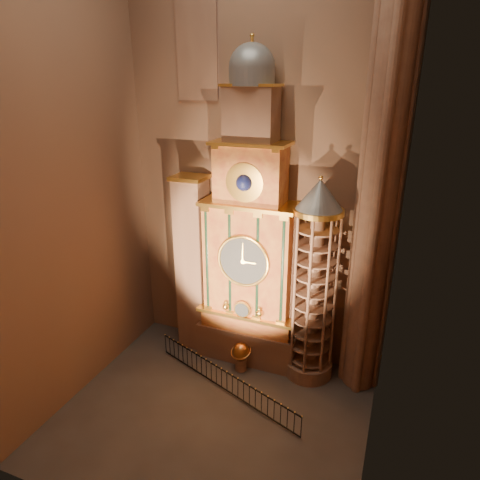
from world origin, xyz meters
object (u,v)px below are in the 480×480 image
at_px(celestial_globe, 241,354).
at_px(stair_turret, 314,285).
at_px(iron_railing, 224,380).
at_px(portrait_tower, 193,265).
at_px(astronomical_clock, 250,248).

bearing_deg(celestial_globe, stair_turret, 17.57).
xyz_separation_m(celestial_globe, iron_railing, (-0.16, -1.89, -0.35)).
distance_m(stair_turret, celestial_globe, 5.62).
xyz_separation_m(stair_turret, iron_railing, (-3.64, -2.99, -4.63)).
bearing_deg(stair_turret, portrait_tower, 177.67).
distance_m(astronomical_clock, stair_turret, 3.78).
relative_size(astronomical_clock, iron_railing, 1.90).
relative_size(stair_turret, iron_railing, 1.23).
bearing_deg(astronomical_clock, iron_railing, -92.41).
xyz_separation_m(astronomical_clock, portrait_tower, (-3.40, 0.02, -1.53)).
relative_size(stair_turret, celestial_globe, 6.58).
bearing_deg(celestial_globe, iron_railing, -94.93).
bearing_deg(portrait_tower, celestial_globe, -21.95).
bearing_deg(celestial_globe, portrait_tower, 158.05).
distance_m(portrait_tower, iron_railing, 6.46).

